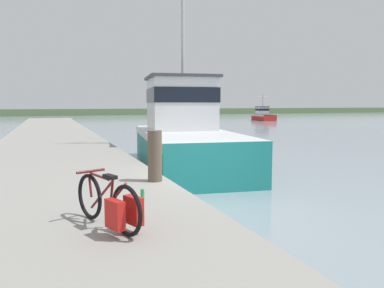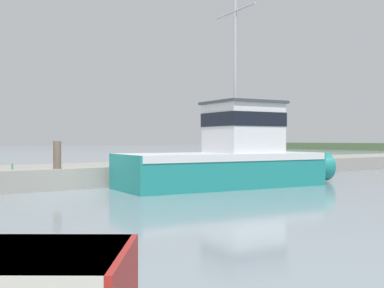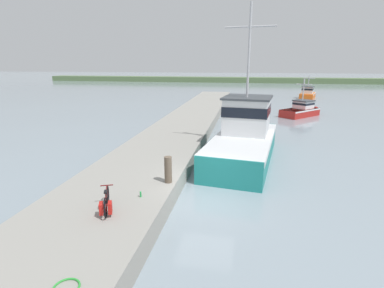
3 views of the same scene
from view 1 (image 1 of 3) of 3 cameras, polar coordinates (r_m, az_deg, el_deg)
name	(u,v)px [view 1 (image 1 of 3)]	position (r m, az deg, el deg)	size (l,w,h in m)	color
ground_plane	(214,208)	(9.41, 3.32, -9.77)	(320.00, 320.00, 0.00)	#84939E
dock_pier	(60,205)	(8.52, -19.44, -8.79)	(4.68, 80.00, 0.87)	gray
far_shoreline	(192,111)	(93.83, 0.06, 5.01)	(180.00, 5.00, 1.46)	#567047
fishing_boat_main	(184,133)	(15.62, -1.24, 1.63)	(4.56, 10.92, 9.06)	teal
boat_green_anchored	(168,117)	(51.22, -3.72, 4.09)	(3.42, 5.98, 3.66)	orange
boat_orange_near	(186,125)	(33.10, -0.97, 2.85)	(4.81, 5.08, 4.04)	#AD231E
boat_white_moored	(263,115)	(59.43, 10.77, 4.31)	(2.62, 5.54, 4.08)	#AD231E
bicycle_touring	(112,205)	(5.25, -12.06, -9.06)	(0.78, 1.58, 0.75)	black
mooring_post	(155,156)	(8.29, -5.68, -1.82)	(0.32, 0.32, 1.13)	brown
water_bottle_on_curb	(142,195)	(6.70, -7.56, -7.72)	(0.07, 0.07, 0.21)	green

